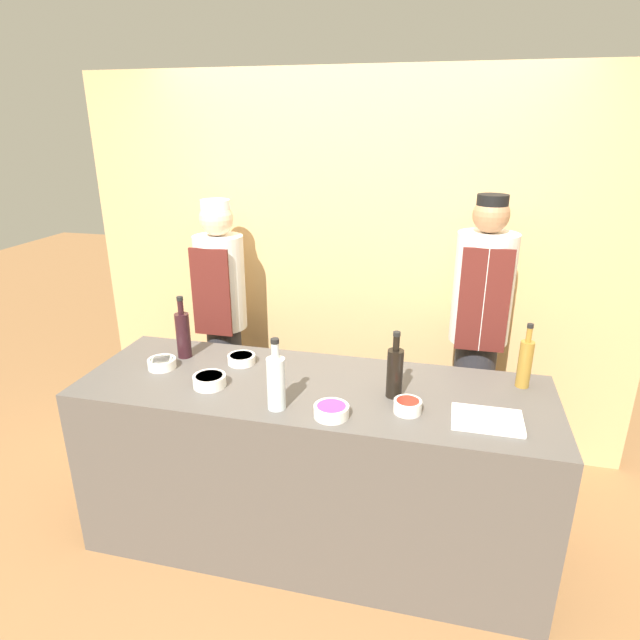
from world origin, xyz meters
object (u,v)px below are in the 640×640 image
at_px(sauce_bowl_green, 162,363).
at_px(sauce_bowl_purple, 331,410).
at_px(bottle_soy, 395,372).
at_px(chef_left, 223,318).
at_px(sauce_bowl_white, 241,359).
at_px(bottle_vinegar, 525,362).
at_px(chef_right, 478,335).
at_px(cutting_board, 487,420).
at_px(bottle_wine, 183,334).
at_px(sauce_bowl_red, 408,406).
at_px(sauce_bowl_brown, 210,380).
at_px(bottle_clear, 276,382).

xyz_separation_m(sauce_bowl_green, sauce_bowl_purple, (0.95, -0.27, 0.00)).
xyz_separation_m(bottle_soy, chef_left, (-1.17, 0.76, -0.11)).
height_order(sauce_bowl_white, chef_left, chef_left).
xyz_separation_m(sauce_bowl_purple, bottle_vinegar, (0.82, 0.49, 0.10)).
bearing_deg(chef_left, chef_right, -0.00).
bearing_deg(cutting_board, sauce_bowl_green, 174.45).
xyz_separation_m(sauce_bowl_green, chef_left, (0.01, 0.74, -0.02)).
xyz_separation_m(bottle_soy, bottle_wine, (-1.14, 0.18, 0.01)).
bearing_deg(bottle_soy, cutting_board, -18.32).
height_order(bottle_soy, chef_right, chef_right).
height_order(sauce_bowl_white, cutting_board, sauce_bowl_white).
height_order(cutting_board, bottle_wine, bottle_wine).
relative_size(sauce_bowl_red, cutting_board, 0.42).
height_order(sauce_bowl_brown, bottle_wine, bottle_wine).
xyz_separation_m(sauce_bowl_white, chef_right, (1.21, 0.59, 0.02)).
height_order(sauce_bowl_brown, bottle_vinegar, bottle_vinegar).
height_order(sauce_bowl_green, sauce_bowl_white, sauce_bowl_green).
height_order(sauce_bowl_purple, chef_right, chef_right).
bearing_deg(sauce_bowl_brown, sauce_bowl_white, 79.54).
bearing_deg(sauce_bowl_green, sauce_bowl_red, -6.87).
distance_m(sauce_bowl_green, bottle_vinegar, 1.79).
bearing_deg(bottle_vinegar, bottle_clear, -156.21).
distance_m(bottle_soy, chef_left, 1.41).
height_order(bottle_wine, bottle_vinegar, bottle_wine).
distance_m(chef_left, chef_right, 1.57).
relative_size(bottle_wine, chef_left, 0.20).
bearing_deg(bottle_wine, sauce_bowl_purple, -25.22).
bearing_deg(bottle_clear, sauce_bowl_white, 128.88).
xyz_separation_m(bottle_vinegar, chef_right, (-0.19, 0.52, -0.08)).
height_order(sauce_bowl_green, chef_right, chef_right).
height_order(cutting_board, bottle_vinegar, bottle_vinegar).
xyz_separation_m(sauce_bowl_white, bottle_wine, (-0.33, 0.01, 0.11)).
bearing_deg(cutting_board, sauce_bowl_brown, 178.84).
bearing_deg(sauce_bowl_brown, sauce_bowl_green, 158.21).
bearing_deg(sauce_bowl_white, sauce_bowl_red, -18.85).
relative_size(bottle_vinegar, chef_right, 0.18).
height_order(sauce_bowl_brown, chef_left, chef_left).
bearing_deg(chef_left, sauce_bowl_green, -90.96).
distance_m(sauce_bowl_white, bottle_vinegar, 1.40).
relative_size(sauce_bowl_green, sauce_bowl_brown, 0.90).
distance_m(sauce_bowl_green, bottle_clear, 0.75).
bearing_deg(sauce_bowl_brown, bottle_vinegar, 13.65).
height_order(sauce_bowl_brown, bottle_soy, bottle_soy).
relative_size(sauce_bowl_purple, sauce_bowl_white, 1.06).
relative_size(bottle_wine, chef_right, 0.19).
height_order(sauce_bowl_green, chef_left, chef_left).
bearing_deg(sauce_bowl_purple, chef_left, 132.85).
height_order(sauce_bowl_purple, cutting_board, sauce_bowl_purple).
xyz_separation_m(cutting_board, bottle_soy, (-0.41, 0.13, 0.11)).
bearing_deg(sauce_bowl_green, sauce_bowl_white, 21.92).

